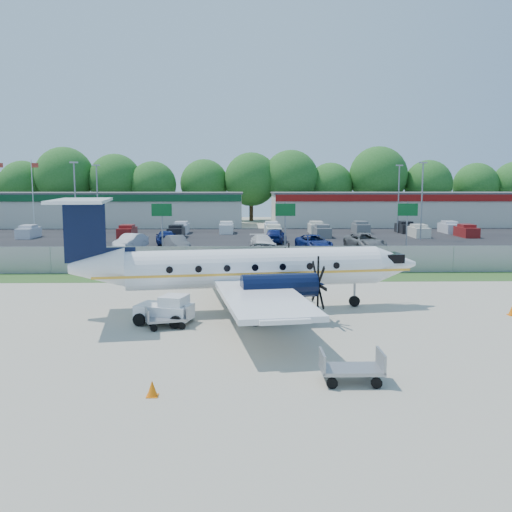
{
  "coord_description": "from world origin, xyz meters",
  "views": [
    {
      "loc": [
        -0.77,
        -27.96,
        6.64
      ],
      "look_at": [
        0.0,
        6.0,
        2.3
      ],
      "focal_mm": 40.0,
      "sensor_mm": 36.0,
      "label": 1
    }
  ],
  "objects_px": {
    "aircraft": "(247,268)",
    "baggage_cart_far": "(351,368)",
    "pushback_tug": "(167,310)",
    "baggage_cart_near": "(166,318)"
  },
  "relations": [
    {
      "from": "baggage_cart_near",
      "to": "baggage_cart_far",
      "type": "height_order",
      "value": "baggage_cart_far"
    },
    {
      "from": "aircraft",
      "to": "baggage_cart_far",
      "type": "xyz_separation_m",
      "value": [
        3.42,
        -10.95,
        -1.76
      ]
    },
    {
      "from": "aircraft",
      "to": "baggage_cart_far",
      "type": "relative_size",
      "value": 9.23
    },
    {
      "from": "pushback_tug",
      "to": "baggage_cart_far",
      "type": "xyz_separation_m",
      "value": [
        7.27,
        -8.3,
        -0.15
      ]
    },
    {
      "from": "aircraft",
      "to": "baggage_cart_far",
      "type": "distance_m",
      "value": 11.61
    },
    {
      "from": "pushback_tug",
      "to": "baggage_cart_near",
      "type": "distance_m",
      "value": 0.88
    },
    {
      "from": "baggage_cart_far",
      "to": "baggage_cart_near",
      "type": "bearing_deg",
      "value": 133.93
    },
    {
      "from": "baggage_cart_far",
      "to": "aircraft",
      "type": "bearing_deg",
      "value": 107.35
    },
    {
      "from": "aircraft",
      "to": "pushback_tug",
      "type": "bearing_deg",
      "value": -145.32
    },
    {
      "from": "pushback_tug",
      "to": "baggage_cart_far",
      "type": "relative_size",
      "value": 1.38
    }
  ]
}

